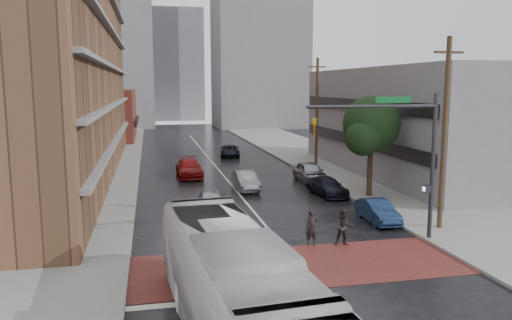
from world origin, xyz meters
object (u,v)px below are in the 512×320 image
pedestrian_a (312,228)px  car_parked_far (310,172)px  transit_bus (233,287)px  car_parked_mid (328,187)px  car_travel_a (211,202)px  car_travel_c (189,168)px  car_parked_near (378,211)px  car_travel_b (246,181)px  suv_travel (230,151)px  pedestrian_b (344,227)px

pedestrian_a → car_parked_far: 15.92m
transit_bus → car_parked_mid: size_ratio=2.84×
car_travel_a → car_travel_c: (-0.29, 12.45, 0.03)m
car_travel_c → car_parked_mid: car_travel_c is taller
car_parked_near → car_parked_mid: (-0.33, 7.14, -0.01)m
pedestrian_a → car_travel_a: size_ratio=0.42×
car_travel_b → suv_travel: 17.53m
car_parked_near → car_parked_far: car_parked_far is taller
transit_bus → car_travel_c: size_ratio=2.40×
car_travel_a → car_parked_mid: car_travel_a is taller
car_travel_a → car_parked_far: size_ratio=0.88×
car_travel_c → car_parked_mid: size_ratio=1.18×
pedestrian_a → car_travel_c: (-4.28, 19.38, -0.14)m
suv_travel → transit_bus: bearing=-90.8°
suv_travel → car_parked_near: (3.90, -27.56, 0.02)m
car_parked_far → car_travel_b: bearing=-160.6°
car_parked_far → suv_travel: bearing=104.4°
car_parked_near → car_parked_far: 12.04m
car_travel_b → car_travel_c: size_ratio=0.83×
pedestrian_a → car_parked_mid: size_ratio=0.41×
car_travel_c → car_parked_far: 10.09m
car_travel_c → car_parked_near: (9.16, -16.27, -0.10)m
car_parked_far → pedestrian_b: bearing=-102.2°
transit_bus → car_travel_c: (0.88, 27.50, -0.94)m
car_travel_b → car_travel_c: (-3.60, 6.16, 0.04)m
pedestrian_b → car_parked_far: (3.42, 15.53, -0.10)m
pedestrian_a → car_travel_a: pedestrian_a is taller
car_travel_b → pedestrian_b: bearing=-82.1°
pedestrian_b → transit_bus: bearing=-117.5°
pedestrian_a → car_parked_mid: (4.56, 10.25, -0.25)m
pedestrian_b → car_parked_near: 4.90m
suv_travel → car_travel_b: bearing=-87.2°
car_travel_c → transit_bus: bearing=-93.1°
pedestrian_b → car_parked_mid: (3.10, 10.63, -0.28)m
car_parked_mid → car_parked_near: bearing=-93.0°
pedestrian_b → suv_travel: 31.06m
pedestrian_a → car_travel_b: size_ratio=0.42×
pedestrian_b → car_parked_near: pedestrian_b is taller
transit_bus → pedestrian_a: transit_bus is taller
suv_travel → car_parked_near: bearing=-73.7°
transit_bus → car_parked_far: bearing=62.1°
car_parked_near → transit_bus: bearing=-129.7°
transit_bus → car_travel_c: 27.53m
car_travel_b → car_travel_c: 7.14m
pedestrian_a → car_travel_c: bearing=106.7°
pedestrian_b → car_parked_mid: pedestrian_b is taller
transit_bus → car_parked_near: 15.10m
car_travel_a → car_travel_b: bearing=68.8°
car_travel_b → car_parked_far: size_ratio=0.89×
car_travel_c → car_parked_far: bearing=-26.0°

